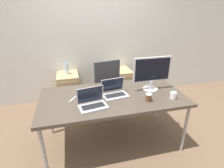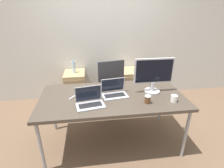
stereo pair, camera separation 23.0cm
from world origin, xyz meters
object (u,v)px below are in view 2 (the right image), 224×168
object	(u,v)px
office_chair	(108,93)
water_bottle	(74,67)
coffee_cup_brown	(148,99)
coffee_cup_white	(174,99)
laptop_right	(90,101)
laptop_left	(114,92)
cabinet_right	(127,85)
monitor	(154,75)
cabinet_left	(76,88)

from	to	relation	value
office_chair	water_bottle	world-z (taller)	office_chair
coffee_cup_brown	coffee_cup_white	bearing A→B (deg)	-2.24
office_chair	laptop_right	size ratio (longest dim) A/B	2.94
coffee_cup_white	coffee_cup_brown	distance (m)	0.34
laptop_left	cabinet_right	bearing A→B (deg)	69.71
water_bottle	laptop_left	size ratio (longest dim) A/B	0.68
cabinet_right	coffee_cup_white	world-z (taller)	coffee_cup_white
laptop_left	monitor	xyz separation A→B (m)	(0.54, 0.03, 0.21)
cabinet_right	water_bottle	distance (m)	1.16
office_chair	coffee_cup_white	world-z (taller)	office_chair
water_bottle	coffee_cup_brown	world-z (taller)	water_bottle
laptop_right	coffee_cup_white	distance (m)	1.04
office_chair	coffee_cup_brown	distance (m)	1.20
cabinet_right	monitor	distance (m)	1.40
cabinet_right	coffee_cup_white	size ratio (longest dim) A/B	7.76
cabinet_right	monitor	size ratio (longest dim) A/B	1.25
cabinet_right	water_bottle	xyz separation A→B (m)	(-1.07, 0.00, 0.45)
office_chair	coffee_cup_white	distance (m)	1.35
coffee_cup_brown	monitor	bearing A→B (deg)	60.91
office_chair	cabinet_right	size ratio (longest dim) A/B	1.59
office_chair	laptop_left	distance (m)	0.91
laptop_right	water_bottle	bearing A→B (deg)	101.00
cabinet_left	laptop_right	distance (m)	1.56
monitor	coffee_cup_brown	distance (m)	0.39
office_chair	water_bottle	bearing A→B (deg)	144.27
cabinet_right	coffee_cup_white	distance (m)	1.61
office_chair	laptop_left	bearing A→B (deg)	-90.45
laptop_right	coffee_cup_brown	distance (m)	0.70
laptop_right	monitor	xyz separation A→B (m)	(0.86, 0.24, 0.21)
cabinet_left	monitor	size ratio (longest dim) A/B	1.25
laptop_left	coffee_cup_brown	bearing A→B (deg)	-34.67
cabinet_left	monitor	xyz separation A→B (m)	(1.14, -1.21, 0.69)
office_chair	coffee_cup_white	bearing A→B (deg)	-56.82
cabinet_left	cabinet_right	distance (m)	1.07
cabinet_left	coffee_cup_brown	world-z (taller)	coffee_cup_brown
laptop_left	coffee_cup_brown	distance (m)	0.45
cabinet_right	laptop_left	bearing A→B (deg)	-110.29
cabinet_right	coffee_cup_brown	bearing A→B (deg)	-93.29
laptop_right	office_chair	bearing A→B (deg)	71.91
cabinet_left	office_chair	bearing A→B (deg)	-35.59
monitor	laptop_right	bearing A→B (deg)	-164.23
office_chair	water_bottle	size ratio (longest dim) A/B	4.43
water_bottle	coffee_cup_brown	xyz separation A→B (m)	(0.98, -1.51, 0.04)
monitor	coffee_cup_brown	world-z (taller)	monitor
water_bottle	coffee_cup_white	xyz separation A→B (m)	(1.32, -1.52, 0.03)
cabinet_left	water_bottle	distance (m)	0.45
water_bottle	cabinet_left	bearing A→B (deg)	-90.00
coffee_cup_white	coffee_cup_brown	bearing A→B (deg)	177.76
office_chair	laptop_left	world-z (taller)	office_chair
cabinet_right	coffee_cup_white	xyz separation A→B (m)	(0.25, -1.52, 0.48)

